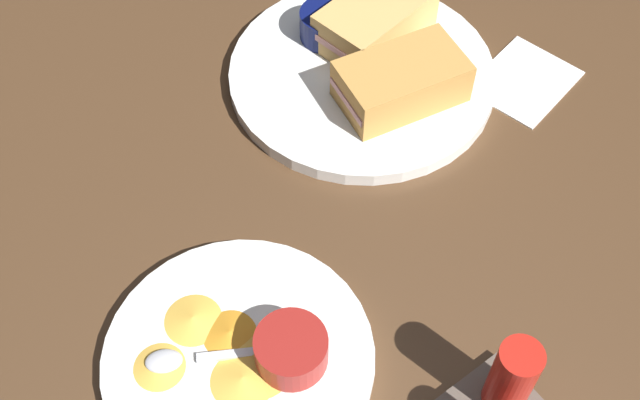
# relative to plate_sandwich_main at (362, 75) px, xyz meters

# --- Properties ---
(ground_plane) EXTENTS (1.10, 1.10, 0.03)m
(ground_plane) POSITION_rel_plate_sandwich_main_xyz_m (0.05, 0.11, -0.02)
(ground_plane) COLOR #4C331E
(plate_sandwich_main) EXTENTS (0.29, 0.29, 0.02)m
(plate_sandwich_main) POSITION_rel_plate_sandwich_main_xyz_m (0.00, 0.00, 0.00)
(plate_sandwich_main) COLOR white
(plate_sandwich_main) RESTS_ON ground_plane
(sandwich_half_near) EXTENTS (0.14, 0.10, 0.05)m
(sandwich_half_near) POSITION_rel_plate_sandwich_main_xyz_m (-0.01, 0.06, 0.03)
(sandwich_half_near) COLOR #C68C42
(sandwich_half_near) RESTS_ON plate_sandwich_main
(sandwich_half_far) EXTENTS (0.14, 0.10, 0.05)m
(sandwich_half_far) POSITION_rel_plate_sandwich_main_xyz_m (-0.04, -0.03, 0.03)
(sandwich_half_far) COLOR tan
(sandwich_half_far) RESTS_ON plate_sandwich_main
(ramekin_dark_sauce) EXTENTS (0.06, 0.06, 0.03)m
(ramekin_dark_sauce) POSITION_rel_plate_sandwich_main_xyz_m (-0.00, -0.07, 0.03)
(ramekin_dark_sauce) COLOR #0C144C
(ramekin_dark_sauce) RESTS_ON plate_sandwich_main
(spoon_by_dark_ramekin) EXTENTS (0.03, 0.10, 0.01)m
(spoon_by_dark_ramekin) POSITION_rel_plate_sandwich_main_xyz_m (-0.01, -0.02, 0.01)
(spoon_by_dark_ramekin) COLOR silver
(spoon_by_dark_ramekin) RESTS_ON plate_sandwich_main
(plate_chips_companion) EXTENTS (0.24, 0.24, 0.02)m
(plate_chips_companion) POSITION_rel_plate_sandwich_main_xyz_m (0.30, 0.20, 0.00)
(plate_chips_companion) COLOR white
(plate_chips_companion) RESTS_ON ground_plane
(ramekin_light_gravy) EXTENTS (0.06, 0.06, 0.03)m
(ramekin_light_gravy) POSITION_rel_plate_sandwich_main_xyz_m (0.26, 0.23, 0.03)
(ramekin_light_gravy) COLOR maroon
(ramekin_light_gravy) RESTS_ON plate_chips_companion
(spoon_by_gravy_ramekin) EXTENTS (0.09, 0.06, 0.01)m
(spoon_by_gravy_ramekin) POSITION_rel_plate_sandwich_main_xyz_m (0.34, 0.18, 0.01)
(spoon_by_gravy_ramekin) COLOR silver
(spoon_by_gravy_ramekin) RESTS_ON plate_chips_companion
(plantain_chip_scatter) EXTENTS (0.14, 0.15, 0.01)m
(plantain_chip_scatter) POSITION_rel_plate_sandwich_main_xyz_m (0.31, 0.19, 0.01)
(plantain_chip_scatter) COLOR gold
(plantain_chip_scatter) RESTS_ON plate_chips_companion
(paper_napkin_folded) EXTENTS (0.13, 0.11, 0.00)m
(paper_napkin_folded) POSITION_rel_plate_sandwich_main_xyz_m (-0.14, 0.11, -0.01)
(paper_napkin_folded) COLOR white
(paper_napkin_folded) RESTS_ON ground_plane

